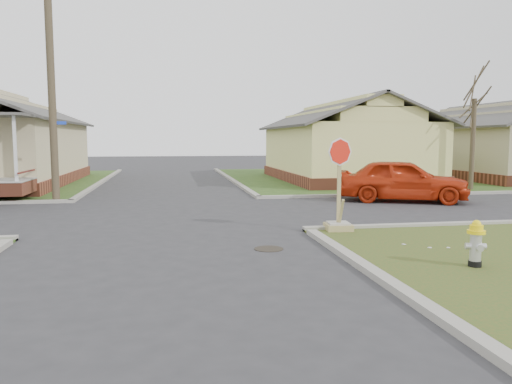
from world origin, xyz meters
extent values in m
plane|color=#2B2B2E|center=(0.00, 0.00, 0.00)|extent=(120.00, 120.00, 0.00)
cube|color=#294518|center=(22.00, 18.00, 0.03)|extent=(37.00, 19.00, 0.05)
cylinder|color=black|center=(2.20, -0.50, 0.01)|extent=(0.64, 0.64, 0.01)
cube|color=brown|center=(10.00, 16.50, 0.30)|extent=(7.20, 11.20, 0.60)
cube|color=#EEEF8D|center=(10.00, 16.50, 1.90)|extent=(7.00, 11.00, 2.60)
cube|color=brown|center=(20.00, 16.50, 0.30)|extent=(7.20, 11.20, 0.60)
cube|color=tan|center=(20.00, 16.50, 1.90)|extent=(7.00, 11.00, 2.60)
cylinder|color=#3D3223|center=(-4.20, 8.90, 4.50)|extent=(0.28, 0.28, 9.00)
cylinder|color=#3D3223|center=(14.00, 10.20, 2.15)|extent=(0.22, 0.22, 4.20)
cylinder|color=black|center=(5.63, -2.80, 0.10)|extent=(0.24, 0.24, 0.11)
cylinder|color=silver|center=(5.63, -2.80, 0.41)|extent=(0.21, 0.21, 0.50)
sphere|color=silver|center=(5.63, -2.80, 0.66)|extent=(0.21, 0.21, 0.21)
cylinder|color=yellow|center=(5.63, -2.80, 0.70)|extent=(0.32, 0.32, 0.06)
cylinder|color=yellow|center=(5.63, -2.80, 0.77)|extent=(0.24, 0.24, 0.11)
sphere|color=yellow|center=(5.63, -2.80, 0.84)|extent=(0.16, 0.16, 0.16)
cube|color=#9D8955|center=(4.37, 1.19, 0.13)|extent=(0.66, 0.66, 0.16)
cube|color=#A4A196|center=(4.37, 1.19, 0.23)|extent=(0.53, 0.53, 0.04)
cube|color=#9D8955|center=(4.37, 1.19, 1.28)|extent=(0.10, 0.05, 2.24)
cylinder|color=red|center=(4.37, 1.14, 2.07)|extent=(0.60, 0.26, 0.64)
cylinder|color=silver|center=(4.37, 1.16, 2.07)|extent=(0.68, 0.30, 0.72)
imported|color=#B8290D|center=(8.91, 6.82, 0.82)|extent=(5.21, 3.67, 1.65)
camera|label=1|loc=(0.09, -11.01, 2.40)|focal=35.00mm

